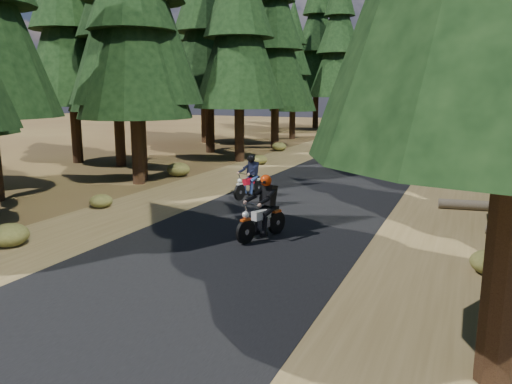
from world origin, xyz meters
The scene contains 8 objects.
ground centered at (0.00, 0.00, 0.00)m, with size 120.00×120.00×0.00m, color #432B18.
road centered at (0.00, 5.00, 0.01)m, with size 6.00×100.00×0.01m, color black.
shoulder_l centered at (-4.60, 5.00, 0.00)m, with size 3.20×100.00×0.01m, color brown.
shoulder_r centered at (4.60, 5.00, 0.00)m, with size 3.20×100.00×0.01m, color brown.
pine_forest centered at (-0.02, 21.05, 7.89)m, with size 34.59×55.08×16.32m.
understory_shrubs centered at (0.61, 8.32, 0.27)m, with size 15.07×29.78×0.65m.
rider_lead centered at (0.39, 0.97, 0.55)m, with size 1.11×1.92×1.64m.
rider_follow centered at (-1.99, 5.45, 0.51)m, with size 0.83×1.77×1.52m.
Camera 1 is at (5.15, -10.36, 3.71)m, focal length 35.00 mm.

